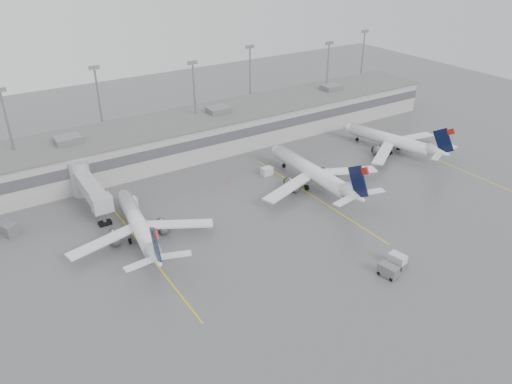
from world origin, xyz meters
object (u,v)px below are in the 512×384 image
jet_mid_left (139,225)px  jet_far_right (394,140)px  baggage_tug (397,261)px  jet_mid_right (314,173)px

jet_mid_left → jet_far_right: size_ratio=0.98×
jet_mid_left → baggage_tug: (31.13, -28.83, -2.02)m
jet_mid_left → baggage_tug: 42.47m
jet_mid_right → baggage_tug: 29.14m
jet_mid_right → baggage_tug: size_ratio=9.22×
jet_mid_left → jet_far_right: jet_far_right is taller
jet_mid_left → jet_mid_right: jet_mid_right is taller
jet_mid_right → baggage_tug: (-6.02, -28.41, -2.36)m
jet_far_right → jet_mid_left: bearing=169.1°
baggage_tug → jet_mid_right: bearing=66.9°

